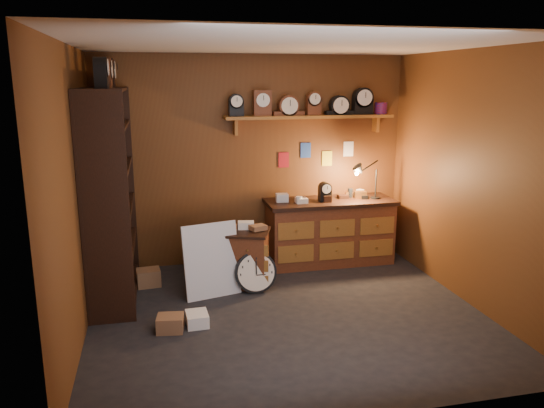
{
  "coord_description": "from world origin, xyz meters",
  "views": [
    {
      "loc": [
        -1.29,
        -4.93,
        2.38
      ],
      "look_at": [
        -0.09,
        0.35,
        1.11
      ],
      "focal_mm": 35.0,
      "sensor_mm": 36.0,
      "label": 1
    }
  ],
  "objects_px": {
    "shelving_unit": "(107,186)",
    "low_cabinet": "(244,255)",
    "workbench": "(330,228)",
    "big_round_clock": "(256,272)"
  },
  "relations": [
    {
      "from": "shelving_unit",
      "to": "low_cabinet",
      "type": "distance_m",
      "value": 1.74
    },
    {
      "from": "shelving_unit",
      "to": "big_round_clock",
      "type": "bearing_deg",
      "value": -10.84
    },
    {
      "from": "workbench",
      "to": "low_cabinet",
      "type": "xyz_separation_m",
      "value": [
        -1.25,
        -0.54,
        -0.11
      ]
    },
    {
      "from": "workbench",
      "to": "low_cabinet",
      "type": "distance_m",
      "value": 1.36
    },
    {
      "from": "low_cabinet",
      "to": "big_round_clock",
      "type": "relative_size",
      "value": 1.56
    },
    {
      "from": "shelving_unit",
      "to": "workbench",
      "type": "bearing_deg",
      "value": 10.23
    },
    {
      "from": "low_cabinet",
      "to": "big_round_clock",
      "type": "bearing_deg",
      "value": -50.64
    },
    {
      "from": "shelving_unit",
      "to": "big_round_clock",
      "type": "xyz_separation_m",
      "value": [
        1.59,
        -0.3,
        -1.02
      ]
    },
    {
      "from": "shelving_unit",
      "to": "low_cabinet",
      "type": "height_order",
      "value": "shelving_unit"
    },
    {
      "from": "big_round_clock",
      "to": "low_cabinet",
      "type": "bearing_deg",
      "value": 109.6
    }
  ]
}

